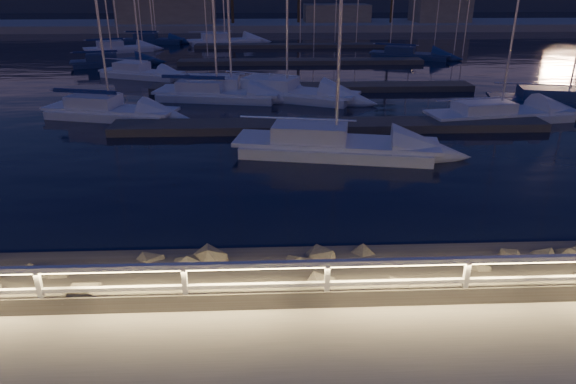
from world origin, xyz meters
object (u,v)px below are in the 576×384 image
(sailboat_m, at_px, (152,40))
(sailboat_j, at_px, (111,61))
(sailboat_n, at_px, (223,40))
(sailboat_e, at_px, (140,72))
(sailboat_f, at_px, (214,93))
(sailboat_h, at_px, (563,101))
(sailboat_g, at_px, (228,90))
(sailboat_b, at_px, (330,143))
(sailboat_d, at_px, (496,113))
(sailboat_i, at_px, (118,48))
(sailboat_k, at_px, (408,54))
(sailboat_c, at_px, (283,91))
(guard_rail, at_px, (418,270))
(sailboat_a, at_px, (107,110))

(sailboat_m, bearing_deg, sailboat_j, -88.08)
(sailboat_n, bearing_deg, sailboat_e, -117.13)
(sailboat_j, relative_size, sailboat_n, 0.82)
(sailboat_f, relative_size, sailboat_m, 1.11)
(sailboat_f, distance_m, sailboat_h, 21.09)
(sailboat_g, bearing_deg, sailboat_f, -128.22)
(sailboat_b, xyz_separation_m, sailboat_j, (-16.40, 25.52, -0.06))
(sailboat_b, bearing_deg, sailboat_e, 133.87)
(sailboat_g, height_order, sailboat_m, sailboat_g)
(sailboat_b, bearing_deg, sailboat_n, 111.65)
(sailboat_d, height_order, sailboat_h, sailboat_h)
(sailboat_e, bearing_deg, sailboat_i, 133.27)
(sailboat_j, relative_size, sailboat_k, 0.93)
(sailboat_f, relative_size, sailboat_j, 1.12)
(sailboat_c, bearing_deg, sailboat_b, -57.02)
(sailboat_f, relative_size, sailboat_g, 0.88)
(sailboat_c, bearing_deg, sailboat_h, 13.23)
(sailboat_b, relative_size, sailboat_i, 1.23)
(sailboat_b, distance_m, sailboat_m, 45.56)
(sailboat_c, relative_size, sailboat_d, 1.13)
(guard_rail, height_order, sailboat_d, sailboat_d)
(sailboat_a, xyz_separation_m, sailboat_h, (26.34, 1.22, -0.02))
(sailboat_d, distance_m, sailboat_i, 40.53)
(sailboat_a, distance_m, sailboat_f, 6.96)
(sailboat_h, relative_size, sailboat_k, 1.15)
(sailboat_h, height_order, sailboat_k, sailboat_h)
(guard_rail, xyz_separation_m, sailboat_m, (-16.60, 54.63, -0.93))
(sailboat_d, relative_size, sailboat_n, 0.92)
(sailboat_c, distance_m, sailboat_d, 12.85)
(sailboat_k, distance_m, sailboat_m, 30.43)
(sailboat_c, height_order, sailboat_j, sailboat_c)
(sailboat_j, xyz_separation_m, sailboat_n, (8.74, 15.66, 0.06))
(sailboat_c, height_order, sailboat_m, sailboat_c)
(sailboat_g, height_order, sailboat_i, sailboat_g)
(sailboat_k, bearing_deg, sailboat_d, -70.07)
(sailboat_e, distance_m, sailboat_m, 23.41)
(sailboat_b, xyz_separation_m, sailboat_e, (-12.52, 19.46, -0.05))
(sailboat_f, distance_m, sailboat_i, 26.55)
(sailboat_e, relative_size, sailboat_g, 0.76)
(guard_rail, distance_m, sailboat_e, 34.06)
(guard_rail, bearing_deg, sailboat_k, 75.48)
(sailboat_h, xyz_separation_m, sailboat_k, (-3.80, 20.93, -0.02))
(sailboat_m, relative_size, sailboat_n, 0.82)
(sailboat_a, relative_size, sailboat_d, 0.93)
(sailboat_a, bearing_deg, sailboat_e, 109.49)
(sailboat_g, xyz_separation_m, sailboat_h, (20.06, -4.06, -0.03))
(sailboat_c, xyz_separation_m, sailboat_e, (-10.89, 7.99, -0.03))
(sailboat_m, distance_m, sailboat_n, 8.65)
(sailboat_e, xyz_separation_m, sailboat_i, (-5.69, 15.31, 0.01))
(sailboat_e, distance_m, sailboat_i, 16.33)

